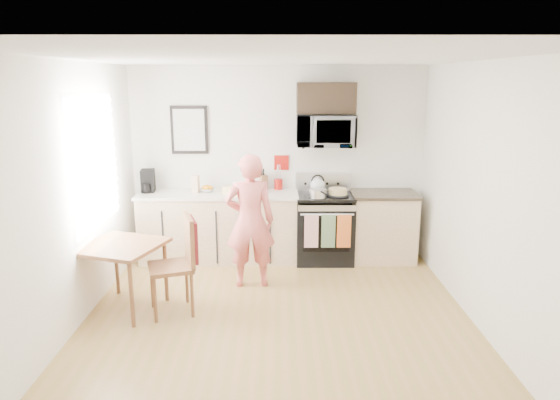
{
  "coord_description": "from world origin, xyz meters",
  "views": [
    {
      "loc": [
        0.01,
        -4.51,
        2.42
      ],
      "look_at": [
        0.03,
        1.0,
        1.08
      ],
      "focal_mm": 32.0,
      "sensor_mm": 36.0,
      "label": 1
    }
  ],
  "objects_px": {
    "range": "(324,229)",
    "microwave": "(326,131)",
    "dining_table": "(121,252)",
    "cake": "(338,192)",
    "person": "(250,221)",
    "chair": "(184,251)"
  },
  "relations": [
    {
      "from": "range",
      "to": "microwave",
      "type": "relative_size",
      "value": 1.53
    },
    {
      "from": "dining_table",
      "to": "cake",
      "type": "relative_size",
      "value": 2.91
    },
    {
      "from": "range",
      "to": "person",
      "type": "bearing_deg",
      "value": -137.93
    },
    {
      "from": "dining_table",
      "to": "range",
      "type": "bearing_deg",
      "value": 33.51
    },
    {
      "from": "microwave",
      "to": "cake",
      "type": "height_order",
      "value": "microwave"
    },
    {
      "from": "range",
      "to": "dining_table",
      "type": "bearing_deg",
      "value": -146.49
    },
    {
      "from": "person",
      "to": "chair",
      "type": "xyz_separation_m",
      "value": [
        -0.66,
        -0.68,
        -0.13
      ]
    },
    {
      "from": "chair",
      "to": "person",
      "type": "bearing_deg",
      "value": 27.57
    },
    {
      "from": "microwave",
      "to": "chair",
      "type": "distance_m",
      "value": 2.55
    },
    {
      "from": "person",
      "to": "range",
      "type": "bearing_deg",
      "value": -143.91
    },
    {
      "from": "microwave",
      "to": "chair",
      "type": "bearing_deg",
      "value": -134.39
    },
    {
      "from": "chair",
      "to": "cake",
      "type": "xyz_separation_m",
      "value": [
        1.78,
        1.45,
        0.3
      ]
    },
    {
      "from": "dining_table",
      "to": "chair",
      "type": "relative_size",
      "value": 0.82
    },
    {
      "from": "person",
      "to": "chair",
      "type": "distance_m",
      "value": 0.95
    },
    {
      "from": "cake",
      "to": "range",
      "type": "bearing_deg",
      "value": 151.44
    },
    {
      "from": "person",
      "to": "dining_table",
      "type": "distance_m",
      "value": 1.48
    },
    {
      "from": "chair",
      "to": "microwave",
      "type": "bearing_deg",
      "value": 27.2
    },
    {
      "from": "person",
      "to": "chair",
      "type": "bearing_deg",
      "value": 40.0
    },
    {
      "from": "person",
      "to": "dining_table",
      "type": "relative_size",
      "value": 1.86
    },
    {
      "from": "microwave",
      "to": "chair",
      "type": "relative_size",
      "value": 0.73
    },
    {
      "from": "microwave",
      "to": "chair",
      "type": "height_order",
      "value": "microwave"
    },
    {
      "from": "microwave",
      "to": "chair",
      "type": "xyz_separation_m",
      "value": [
        -1.61,
        -1.65,
        -1.09
      ]
    }
  ]
}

